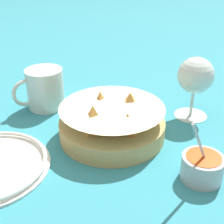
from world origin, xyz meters
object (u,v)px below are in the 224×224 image
sauce_cup (202,166)px  beer_mug (45,90)px  wine_glass (195,77)px  food_basket (112,123)px

sauce_cup → beer_mug: (0.10, -0.41, 0.02)m
sauce_cup → wine_glass: size_ratio=0.87×
food_basket → wine_glass: 0.22m
food_basket → wine_glass: bearing=170.1°
food_basket → sauce_cup: bearing=102.8°
sauce_cup → wine_glass: 0.24m
food_basket → wine_glass: size_ratio=1.54×
sauce_cup → beer_mug: bearing=-76.2°
food_basket → beer_mug: 0.22m
food_basket → wine_glass: wine_glass is taller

